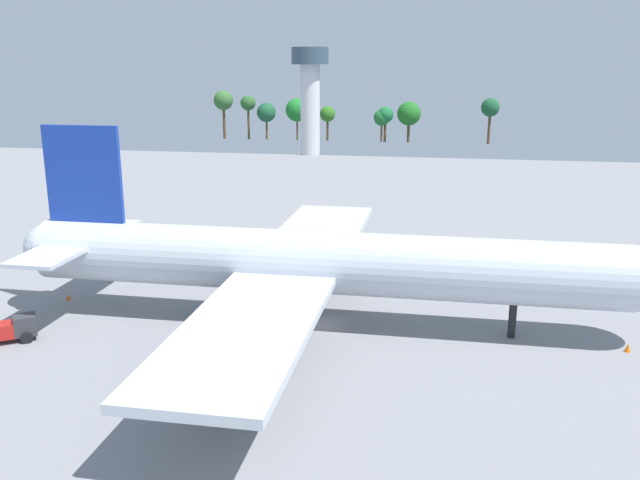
{
  "coord_description": "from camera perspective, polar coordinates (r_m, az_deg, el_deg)",
  "views": [
    {
      "loc": [
        10.71,
        -58.95,
        24.15
      ],
      "look_at": [
        0.0,
        0.0,
        8.37
      ],
      "focal_mm": 37.38,
      "sensor_mm": 36.0,
      "label": 1
    }
  ],
  "objects": [
    {
      "name": "ground_plane",
      "position": [
        64.6,
        0.0,
        -7.2
      ],
      "size": [
        244.31,
        244.31,
        0.0
      ],
      "primitive_type": "plane",
      "color": "gray"
    },
    {
      "name": "cargo_airplane",
      "position": [
        62.63,
        -0.3,
        -1.99
      ],
      "size": [
        61.08,
        55.81,
        18.6
      ],
      "color": "silver",
      "rests_on": "ground_plane"
    },
    {
      "name": "fuel_truck",
      "position": [
        66.35,
        -25.06,
        -6.92
      ],
      "size": [
        5.07,
        4.23,
        2.32
      ],
      "color": "#333338",
      "rests_on": "ground_plane"
    },
    {
      "name": "pushback_tractor",
      "position": [
        75.87,
        15.08,
        -3.45
      ],
      "size": [
        5.17,
        4.73,
        2.34
      ],
      "color": "#333338",
      "rests_on": "ground_plane"
    },
    {
      "name": "safety_cone_nose",
      "position": [
        64.37,
        24.86,
        -8.36
      ],
      "size": [
        0.53,
        0.53,
        0.76
      ],
      "primitive_type": "cone",
      "color": "orange",
      "rests_on": "ground_plane"
    },
    {
      "name": "safety_cone_tail",
      "position": [
        75.66,
        -20.74,
        -4.58
      ],
      "size": [
        0.48,
        0.48,
        0.68
      ],
      "primitive_type": "cone",
      "color": "orange",
      "rests_on": "ground_plane"
    },
    {
      "name": "control_tower",
      "position": [
        185.8,
        -0.85,
        12.83
      ],
      "size": [
        10.08,
        10.08,
        28.81
      ],
      "color": "silver",
      "rests_on": "ground_plane"
    },
    {
      "name": "tree_line_backdrop",
      "position": [
        220.72,
        1.12,
        11.03
      ],
      "size": [
        93.06,
        7.57,
        15.97
      ],
      "color": "#51381E",
      "rests_on": "ground_plane"
    }
  ]
}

